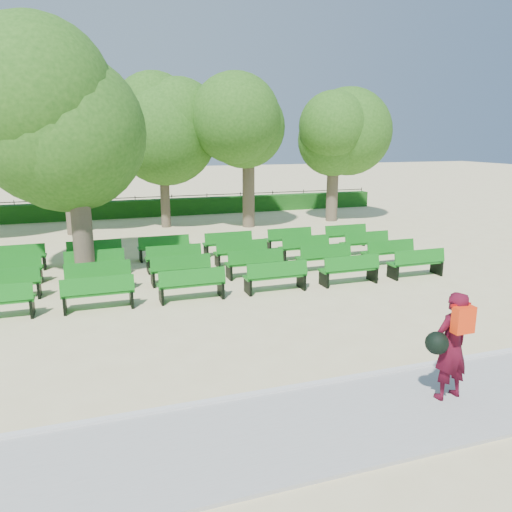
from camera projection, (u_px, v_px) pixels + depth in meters
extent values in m
plane|color=beige|center=(221.00, 287.00, 14.39)|extent=(120.00, 120.00, 0.00)
cube|color=#A4A4A0|center=(345.00, 421.00, 7.56)|extent=(30.00, 2.20, 0.06)
cube|color=silver|center=(313.00, 385.00, 8.62)|extent=(30.00, 0.12, 0.10)
cube|color=#185315|center=(155.00, 208.00, 27.17)|extent=(26.00, 0.70, 0.90)
cube|color=#137117|center=(176.00, 263.00, 15.38)|extent=(1.79, 0.60, 0.06)
cube|color=#137117|center=(177.00, 257.00, 15.14)|extent=(1.76, 0.25, 0.41)
cylinder|color=brown|center=(82.00, 224.00, 14.79)|extent=(0.59, 0.59, 3.40)
ellipsoid|color=#2F651B|center=(73.00, 121.00, 14.10)|extent=(4.60, 4.60, 4.14)
imported|color=#480A1A|center=(451.00, 346.00, 8.00)|extent=(0.71, 0.51, 1.81)
cube|color=#FE340D|center=(463.00, 320.00, 7.69)|extent=(0.34, 0.17, 0.42)
sphere|color=black|center=(437.00, 343.00, 7.81)|extent=(0.36, 0.36, 0.36)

